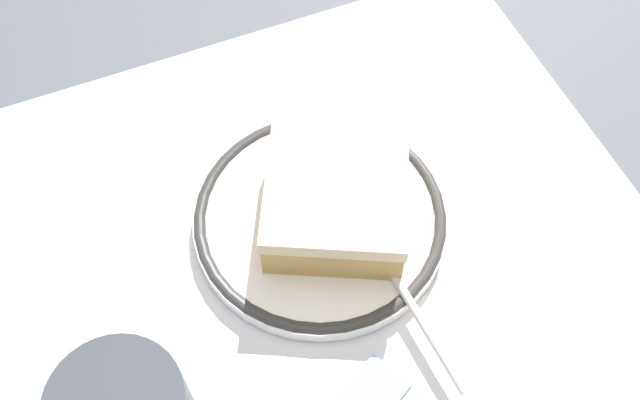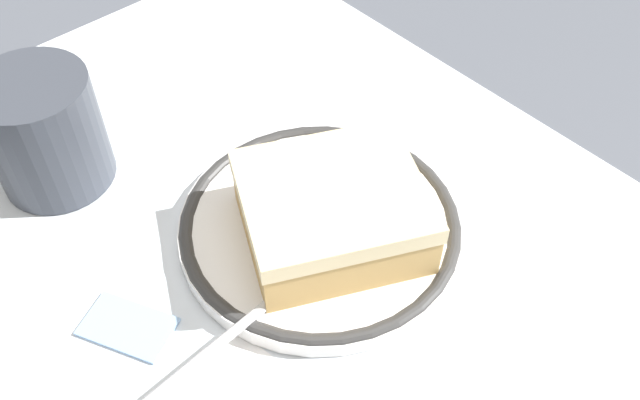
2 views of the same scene
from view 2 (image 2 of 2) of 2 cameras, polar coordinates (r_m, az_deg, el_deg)
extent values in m
plane|color=#4C515B|center=(0.45, -4.19, -0.56)|extent=(2.40, 2.40, 0.00)
cube|color=silver|center=(0.45, -4.20, -0.50)|extent=(0.51, 0.39, 0.00)
cylinder|color=white|center=(0.43, 0.00, -2.24)|extent=(0.17, 0.17, 0.01)
torus|color=#333333|center=(0.43, 0.00, -1.99)|extent=(0.17, 0.17, 0.01)
cube|color=tan|center=(0.41, 1.01, -1.47)|extent=(0.12, 0.13, 0.03)
cube|color=beige|center=(0.39, 1.05, 0.40)|extent=(0.13, 0.13, 0.01)
ellipsoid|color=silver|center=(0.40, -1.25, -5.85)|extent=(0.03, 0.04, 0.01)
cylinder|color=silver|center=(0.38, -8.46, -11.68)|extent=(0.01, 0.10, 0.01)
cylinder|color=#383D47|center=(0.47, -21.47, 5.16)|extent=(0.07, 0.07, 0.08)
cylinder|color=#B7722D|center=(0.48, -20.97, 3.83)|extent=(0.06, 0.06, 0.05)
cube|color=#8CB2E0|center=(0.41, -15.43, -9.69)|extent=(0.06, 0.05, 0.01)
camera|label=1|loc=(0.33, -80.69, 41.11)|focal=42.42mm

